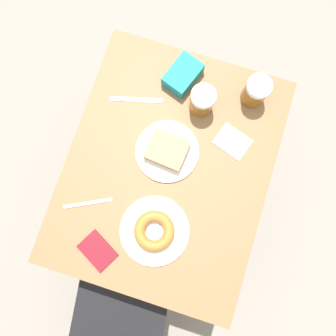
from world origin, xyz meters
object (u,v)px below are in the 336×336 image
object	(u,v)px
passport_near_edge	(98,251)
blue_pouch	(183,75)
napkin_folded	(232,142)
knife	(136,100)
plate_with_cake	(167,151)
plate_with_donut	(154,231)
beer_mug_left	(202,101)
beer_mug_center	(256,91)
fork	(88,203)

from	to	relation	value
passport_near_edge	blue_pouch	world-z (taller)	blue_pouch
napkin_folded	knife	distance (m)	0.40
plate_with_cake	plate_with_donut	distance (m)	0.29
blue_pouch	beer_mug_left	bearing A→B (deg)	138.54
plate_with_cake	knife	xyz separation A→B (m)	(0.17, -0.16, -0.02)
blue_pouch	knife	bearing A→B (deg)	43.73
beer_mug_center	blue_pouch	bearing A→B (deg)	1.25
plate_with_cake	knife	size ratio (longest dim) A/B	1.20
blue_pouch	fork	bearing A→B (deg)	71.84
beer_mug_left	napkin_folded	distance (m)	0.19
beer_mug_center	passport_near_edge	bearing A→B (deg)	62.75
passport_near_edge	beer_mug_left	bearing A→B (deg)	-107.24
beer_mug_left	napkin_folded	size ratio (longest dim) A/B	0.81
plate_with_cake	plate_with_donut	bearing A→B (deg)	98.82
plate_with_donut	beer_mug_center	xyz separation A→B (m)	(-0.20, -0.59, 0.04)
plate_with_cake	knife	bearing A→B (deg)	-41.76
napkin_folded	fork	distance (m)	0.58
passport_near_edge	napkin_folded	bearing A→B (deg)	-123.38
passport_near_edge	fork	bearing A→B (deg)	-58.64
passport_near_edge	blue_pouch	xyz separation A→B (m)	(-0.09, -0.71, 0.02)
beer_mug_left	passport_near_edge	size ratio (longest dim) A/B	0.77
beer_mug_center	knife	world-z (taller)	beer_mug_center
knife	beer_mug_center	bearing A→B (deg)	-161.09
plate_with_cake	blue_pouch	xyz separation A→B (m)	(0.03, -0.29, 0.01)
beer_mug_center	fork	xyz separation A→B (m)	(0.46, 0.57, -0.06)
plate_with_donut	beer_mug_center	distance (m)	0.62
plate_with_cake	napkin_folded	world-z (taller)	plate_with_cake
passport_near_edge	blue_pouch	bearing A→B (deg)	-97.59
beer_mug_center	blue_pouch	world-z (taller)	beer_mug_center
napkin_folded	fork	xyz separation A→B (m)	(0.44, 0.38, -0.00)
plate_with_cake	passport_near_edge	world-z (taller)	plate_with_cake
plate_with_donut	knife	xyz separation A→B (m)	(0.22, -0.44, -0.02)
plate_with_cake	beer_mug_center	world-z (taller)	beer_mug_center
napkin_folded	beer_mug_center	bearing A→B (deg)	-96.56
blue_pouch	plate_with_cake	bearing A→B (deg)	96.16
plate_with_donut	knife	world-z (taller)	plate_with_donut
fork	napkin_folded	bearing A→B (deg)	-139.05
passport_near_edge	blue_pouch	distance (m)	0.72
plate_with_donut	blue_pouch	distance (m)	0.59
beer_mug_center	plate_with_donut	bearing A→B (deg)	71.41
beer_mug_left	beer_mug_center	xyz separation A→B (m)	(-0.18, -0.09, 0.00)
plate_with_donut	beer_mug_left	bearing A→B (deg)	-92.57
plate_with_cake	beer_mug_left	bearing A→B (deg)	-108.02
plate_with_donut	fork	size ratio (longest dim) A/B	1.50
beer_mug_left	blue_pouch	distance (m)	0.14
fork	blue_pouch	size ratio (longest dim) A/B	0.99
plate_with_cake	fork	size ratio (longest dim) A/B	1.42
beer_mug_left	fork	world-z (taller)	beer_mug_left
plate_with_donut	passport_near_edge	world-z (taller)	plate_with_donut
plate_with_cake	napkin_folded	xyz separation A→B (m)	(-0.22, -0.11, -0.02)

